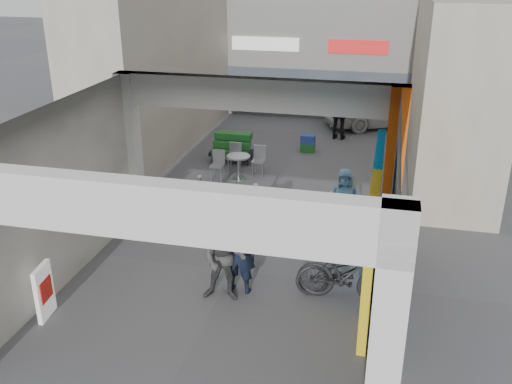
% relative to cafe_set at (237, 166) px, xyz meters
% --- Properties ---
extents(ground, '(90.00, 90.00, 0.00)m').
position_rel_cafe_set_xyz_m(ground, '(1.31, -5.23, -0.30)').
color(ground, '#535458').
rests_on(ground, ground).
extents(arcade_canopy, '(6.40, 6.45, 6.40)m').
position_rel_cafe_set_xyz_m(arcade_canopy, '(1.85, -6.05, 2.00)').
color(arcade_canopy, silver).
rests_on(arcade_canopy, ground).
extents(far_building, '(18.00, 4.08, 8.00)m').
position_rel_cafe_set_xyz_m(far_building, '(1.31, 8.76, 3.69)').
color(far_building, white).
rests_on(far_building, ground).
extents(plaza_bldg_left, '(2.00, 9.00, 5.00)m').
position_rel_cafe_set_xyz_m(plaza_bldg_left, '(-3.19, 2.27, 2.20)').
color(plaza_bldg_left, '#BCB49C').
rests_on(plaza_bldg_left, ground).
extents(plaza_bldg_right, '(2.00, 9.00, 5.00)m').
position_rel_cafe_set_xyz_m(plaza_bldg_right, '(5.81, 2.27, 2.20)').
color(plaza_bldg_right, '#BCB49C').
rests_on(plaza_bldg_right, ground).
extents(bollard_left, '(0.09, 0.09, 0.98)m').
position_rel_cafe_set_xyz_m(bollard_left, '(-0.18, -2.76, 0.19)').
color(bollard_left, '#999BA1').
rests_on(bollard_left, ground).
extents(bollard_center, '(0.09, 0.09, 0.88)m').
position_rel_cafe_set_xyz_m(bollard_center, '(1.20, -2.73, 0.14)').
color(bollard_center, '#999BA1').
rests_on(bollard_center, ground).
extents(bollard_right, '(0.09, 0.09, 0.83)m').
position_rel_cafe_set_xyz_m(bollard_right, '(3.02, -2.66, 0.12)').
color(bollard_right, '#999BA1').
rests_on(bollard_right, ground).
extents(advert_board_near, '(0.15, 0.56, 1.00)m').
position_rel_cafe_set_xyz_m(advert_board_near, '(-1.43, -7.51, 0.21)').
color(advert_board_near, white).
rests_on(advert_board_near, ground).
extents(advert_board_far, '(0.18, 0.56, 1.00)m').
position_rel_cafe_set_xyz_m(advert_board_far, '(-1.43, -3.66, 0.21)').
color(advert_board_far, white).
rests_on(advert_board_far, ground).
extents(cafe_set, '(1.40, 1.13, 0.85)m').
position_rel_cafe_set_xyz_m(cafe_set, '(0.00, 0.00, 0.00)').
color(cafe_set, '#ACACB1').
rests_on(cafe_set, ground).
extents(produce_stand, '(1.34, 0.73, 0.88)m').
position_rel_cafe_set_xyz_m(produce_stand, '(-0.47, 1.14, 0.05)').
color(produce_stand, black).
rests_on(produce_stand, ground).
extents(crate_stack, '(0.45, 0.35, 0.56)m').
position_rel_cafe_set_xyz_m(crate_stack, '(1.65, 2.66, -0.02)').
color(crate_stack, '#1B6027').
rests_on(crate_stack, ground).
extents(border_collie, '(0.24, 0.47, 0.65)m').
position_rel_cafe_set_xyz_m(border_collie, '(1.52, -5.04, -0.04)').
color(border_collie, black).
rests_on(border_collie, ground).
extents(man_with_dog, '(0.65, 0.45, 1.72)m').
position_rel_cafe_set_xyz_m(man_with_dog, '(1.64, -5.91, 0.56)').
color(man_with_dog, black).
rests_on(man_with_dog, ground).
extents(man_back_turned, '(0.88, 0.71, 1.69)m').
position_rel_cafe_set_xyz_m(man_back_turned, '(1.45, -6.24, 0.55)').
color(man_back_turned, '#3A3A3C').
rests_on(man_back_turned, ground).
extents(man_elderly, '(0.75, 0.50, 1.51)m').
position_rel_cafe_set_xyz_m(man_elderly, '(3.30, -2.87, 0.46)').
color(man_elderly, '#5D90B6').
rests_on(man_elderly, ground).
extents(man_crates, '(1.16, 0.63, 1.88)m').
position_rel_cafe_set_xyz_m(man_crates, '(2.50, 4.26, 0.64)').
color(man_crates, black).
rests_on(man_crates, ground).
extents(bicycle_front, '(2.00, 1.22, 0.99)m').
position_rel_cafe_set_xyz_m(bicycle_front, '(3.60, -5.55, 0.20)').
color(bicycle_front, black).
rests_on(bicycle_front, ground).
extents(bicycle_rear, '(1.84, 0.62, 1.09)m').
position_rel_cafe_set_xyz_m(bicycle_rear, '(3.61, -5.80, 0.24)').
color(bicycle_rear, black).
rests_on(bicycle_rear, ground).
extents(white_van, '(4.62, 3.34, 1.46)m').
position_rel_cafe_set_xyz_m(white_van, '(3.88, 6.27, 0.43)').
color(white_van, silver).
rests_on(white_van, ground).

